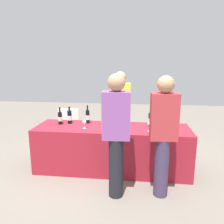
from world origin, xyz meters
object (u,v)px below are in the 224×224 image
at_px(wine_bottle_3, 107,119).
at_px(server_pouring, 120,110).
at_px(wine_bottle_2, 88,116).
at_px(wine_glass_1, 103,123).
at_px(menu_board, 69,126).
at_px(guest_0, 116,132).
at_px(wine_glass_0, 84,122).
at_px(wine_bottle_5, 151,119).
at_px(wine_glass_2, 150,124).
at_px(guest_1, 163,132).
at_px(wine_bottle_0, 60,118).
at_px(ice_bucket, 163,124).
at_px(wine_bottle_1, 70,117).
at_px(wine_bottle_4, 128,118).

distance_m(wine_bottle_3, server_pouring, 0.60).
distance_m(wine_bottle_2, wine_glass_1, 0.44).
relative_size(wine_glass_1, server_pouring, 0.08).
distance_m(server_pouring, menu_board, 1.34).
bearing_deg(wine_glass_1, guest_0, -67.16).
xyz_separation_m(wine_glass_1, guest_0, (0.26, -0.63, 0.08)).
bearing_deg(server_pouring, wine_glass_0, 52.04).
height_order(wine_glass_0, wine_glass_1, wine_glass_0).
height_order(wine_bottle_3, guest_0, guest_0).
distance_m(wine_bottle_5, menu_board, 2.03).
xyz_separation_m(wine_glass_2, guest_1, (0.15, -0.52, 0.05)).
bearing_deg(wine_glass_0, wine_bottle_5, 12.31).
relative_size(wine_bottle_0, guest_0, 0.19).
height_order(wine_bottle_5, guest_0, guest_0).
bearing_deg(guest_1, menu_board, 132.33).
bearing_deg(wine_bottle_5, ice_bucket, -30.48).
distance_m(wine_glass_0, server_pouring, 0.91).
height_order(wine_bottle_1, server_pouring, server_pouring).
xyz_separation_m(wine_glass_0, wine_glass_1, (0.30, -0.00, -0.00)).
relative_size(wine_glass_2, guest_0, 0.09).
bearing_deg(wine_bottle_0, wine_glass_0, -21.85).
height_order(wine_bottle_2, wine_bottle_4, wine_bottle_2).
distance_m(wine_glass_0, menu_board, 1.45).
height_order(wine_bottle_4, server_pouring, server_pouring).
relative_size(ice_bucket, guest_0, 0.14).
xyz_separation_m(wine_bottle_5, guest_0, (-0.48, -0.86, 0.05)).
relative_size(wine_bottle_4, guest_0, 0.19).
bearing_deg(wine_bottle_0, wine_bottle_4, 5.40).
xyz_separation_m(wine_bottle_5, wine_glass_0, (-1.05, -0.23, -0.02)).
distance_m(guest_0, menu_board, 2.27).
xyz_separation_m(wine_glass_0, guest_0, (0.57, -0.63, 0.07)).
relative_size(wine_glass_0, ice_bucket, 0.59).
bearing_deg(ice_bucket, wine_glass_2, -147.09).
bearing_deg(wine_bottle_4, wine_glass_1, -141.00).
relative_size(wine_bottle_2, wine_bottle_3, 1.09).
distance_m(wine_bottle_4, wine_glass_1, 0.47).
bearing_deg(server_pouring, wine_bottle_1, 27.42).
bearing_deg(server_pouring, ice_bucket, 134.90).
height_order(wine_bottle_2, ice_bucket, wine_bottle_2).
bearing_deg(wine_bottle_4, menu_board, 145.30).
relative_size(wine_bottle_5, guest_1, 0.20).
relative_size(wine_bottle_3, wine_glass_0, 2.26).
bearing_deg(menu_board, wine_bottle_0, -83.47).
height_order(wine_bottle_4, ice_bucket, wine_bottle_4).
distance_m(wine_bottle_1, wine_bottle_2, 0.31).
bearing_deg(wine_glass_0, guest_1, -25.13).
bearing_deg(wine_bottle_2, menu_board, 125.26).
relative_size(wine_glass_1, ice_bucket, 0.56).
bearing_deg(wine_bottle_0, guest_1, -24.21).
height_order(wine_bottle_1, ice_bucket, wine_bottle_1).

